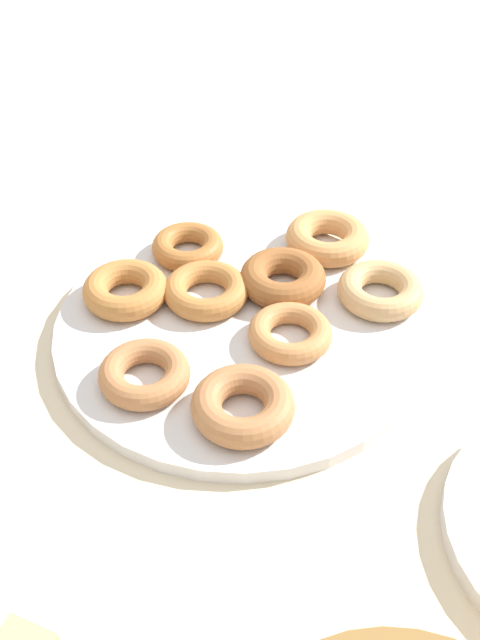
{
  "coord_description": "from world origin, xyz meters",
  "views": [
    {
      "loc": [
        0.01,
        0.57,
        0.52
      ],
      "look_at": [
        0.0,
        0.03,
        0.05
      ],
      "focal_mm": 41.29,
      "sensor_mm": 36.0,
      "label": 1
    }
  ],
  "objects_px": {
    "donut_4": "(380,290)",
    "donut_8": "(283,278)",
    "donut_5": "(206,290)",
    "donut_6": "(327,238)",
    "donut_0": "(125,290)",
    "donut_2": "(144,374)",
    "donut_7": "(241,405)",
    "donut_3": "(290,333)",
    "donut_plate": "(239,328)",
    "donut_1": "(188,247)"
  },
  "relations": [
    {
      "from": "donut_4",
      "to": "donut_8",
      "type": "bearing_deg",
      "value": -11.71
    },
    {
      "from": "donut_0",
      "to": "donut_7",
      "type": "relative_size",
      "value": 0.97
    },
    {
      "from": "donut_2",
      "to": "donut_3",
      "type": "distance_m",
      "value": 0.15
    },
    {
      "from": "donut_4",
      "to": "donut_6",
      "type": "relative_size",
      "value": 0.94
    },
    {
      "from": "donut_2",
      "to": "donut_7",
      "type": "xyz_separation_m",
      "value": [
        -0.09,
        0.04,
        0.0
      ]
    },
    {
      "from": "donut_plate",
      "to": "donut_4",
      "type": "xyz_separation_m",
      "value": [
        -0.15,
        -0.03,
        0.02
      ]
    },
    {
      "from": "donut_plate",
      "to": "donut_2",
      "type": "xyz_separation_m",
      "value": [
        0.09,
        0.08,
        0.02
      ]
    },
    {
      "from": "donut_0",
      "to": "donut_8",
      "type": "relative_size",
      "value": 0.97
    },
    {
      "from": "donut_0",
      "to": "donut_3",
      "type": "distance_m",
      "value": 0.18
    },
    {
      "from": "donut_8",
      "to": "donut_7",
      "type": "bearing_deg",
      "value": 74.68
    },
    {
      "from": "donut_2",
      "to": "donut_4",
      "type": "height_order",
      "value": "donut_4"
    },
    {
      "from": "donut_0",
      "to": "donut_2",
      "type": "distance_m",
      "value": 0.13
    },
    {
      "from": "donut_0",
      "to": "donut_6",
      "type": "bearing_deg",
      "value": -158.76
    },
    {
      "from": "donut_7",
      "to": "donut_8",
      "type": "distance_m",
      "value": 0.19
    },
    {
      "from": "donut_2",
      "to": "donut_7",
      "type": "bearing_deg",
      "value": 154.06
    },
    {
      "from": "donut_plate",
      "to": "donut_0",
      "type": "bearing_deg",
      "value": -18.57
    },
    {
      "from": "donut_2",
      "to": "donut_4",
      "type": "xyz_separation_m",
      "value": [
        -0.24,
        -0.12,
        0.0
      ]
    },
    {
      "from": "donut_6",
      "to": "donut_8",
      "type": "relative_size",
      "value": 1.03
    },
    {
      "from": "donut_3",
      "to": "donut_7",
      "type": "height_order",
      "value": "donut_7"
    },
    {
      "from": "donut_0",
      "to": "donut_2",
      "type": "relative_size",
      "value": 1.05
    },
    {
      "from": "donut_3",
      "to": "donut_5",
      "type": "height_order",
      "value": "donut_5"
    },
    {
      "from": "donut_8",
      "to": "donut_5",
      "type": "bearing_deg",
      "value": 10.91
    },
    {
      "from": "donut_2",
      "to": "donut_5",
      "type": "relative_size",
      "value": 0.96
    },
    {
      "from": "donut_plate",
      "to": "donut_4",
      "type": "bearing_deg",
      "value": -167.58
    },
    {
      "from": "donut_0",
      "to": "donut_5",
      "type": "distance_m",
      "value": 0.09
    },
    {
      "from": "donut_1",
      "to": "donut_5",
      "type": "relative_size",
      "value": 0.91
    },
    {
      "from": "donut_3",
      "to": "donut_7",
      "type": "bearing_deg",
      "value": 62.25
    },
    {
      "from": "donut_0",
      "to": "donut_4",
      "type": "height_order",
      "value": "donut_0"
    },
    {
      "from": "donut_plate",
      "to": "donut_5",
      "type": "distance_m",
      "value": 0.06
    },
    {
      "from": "donut_8",
      "to": "donut_plate",
      "type": "bearing_deg",
      "value": 48.35
    },
    {
      "from": "donut_5",
      "to": "donut_plate",
      "type": "bearing_deg",
      "value": 131.76
    },
    {
      "from": "donut_0",
      "to": "donut_3",
      "type": "bearing_deg",
      "value": 157.61
    },
    {
      "from": "donut_3",
      "to": "donut_7",
      "type": "distance_m",
      "value": 0.11
    },
    {
      "from": "donut_8",
      "to": "donut_4",
      "type": "bearing_deg",
      "value": 168.29
    },
    {
      "from": "donut_5",
      "to": "donut_8",
      "type": "bearing_deg",
      "value": -169.09
    },
    {
      "from": "donut_5",
      "to": "donut_6",
      "type": "bearing_deg",
      "value": -147.35
    },
    {
      "from": "donut_3",
      "to": "donut_8",
      "type": "xyz_separation_m",
      "value": [
        0.0,
        -0.08,
        0.0
      ]
    },
    {
      "from": "donut_5",
      "to": "donut_7",
      "type": "xyz_separation_m",
      "value": [
        -0.03,
        0.16,
        0.0
      ]
    },
    {
      "from": "donut_3",
      "to": "donut_4",
      "type": "xyz_separation_m",
      "value": [
        -0.1,
        -0.06,
        0.0
      ]
    },
    {
      "from": "donut_plate",
      "to": "donut_6",
      "type": "relative_size",
      "value": 3.97
    },
    {
      "from": "donut_1",
      "to": "donut_3",
      "type": "relative_size",
      "value": 0.97
    },
    {
      "from": "donut_3",
      "to": "donut_5",
      "type": "xyz_separation_m",
      "value": [
        0.08,
        -0.07,
        0.0
      ]
    },
    {
      "from": "donut_7",
      "to": "donut_4",
      "type": "bearing_deg",
      "value": -133.48
    },
    {
      "from": "donut_4",
      "to": "donut_5",
      "type": "relative_size",
      "value": 1.0
    },
    {
      "from": "donut_plate",
      "to": "donut_1",
      "type": "xyz_separation_m",
      "value": [
        0.06,
        -0.12,
        0.02
      ]
    },
    {
      "from": "donut_3",
      "to": "donut_7",
      "type": "xyz_separation_m",
      "value": [
        0.05,
        0.1,
        0.0
      ]
    },
    {
      "from": "donut_7",
      "to": "donut_6",
      "type": "bearing_deg",
      "value": -112.63
    },
    {
      "from": "donut_1",
      "to": "donut_8",
      "type": "relative_size",
      "value": 0.88
    },
    {
      "from": "donut_plate",
      "to": "donut_6",
      "type": "bearing_deg",
      "value": -129.41
    },
    {
      "from": "donut_plate",
      "to": "donut_5",
      "type": "height_order",
      "value": "donut_5"
    }
  ]
}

